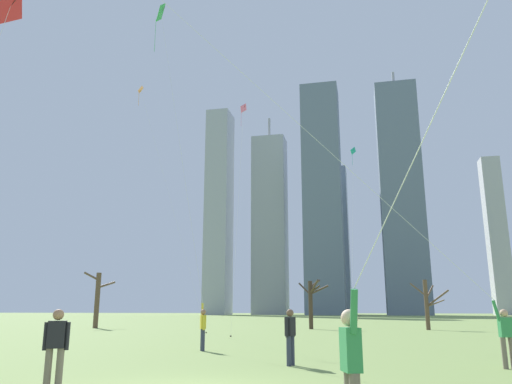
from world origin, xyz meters
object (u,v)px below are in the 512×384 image
Objects in this scene: kite_flyer_foreground_left_blue at (395,228)px; bystander_watching_nearby at (290,334)px; distant_kite_drifting_right_teal at (353,175)px; bare_tree_rightmost at (98,297)px; distant_kite_drifting_left_orange at (147,114)px; kite_flyer_far_back_white at (426,202)px; kite_flyer_foreground_right_green at (188,214)px; bystander_far_off_by_trees at (56,345)px; bare_tree_left_of_center at (428,302)px; bare_tree_leftmost at (312,300)px; distant_kite_high_overhead_pink at (242,129)px.

bystander_watching_nearby is (-3.20, 0.10, -3.06)m from kite_flyer_foreground_left_blue.
bare_tree_rightmost is at bearing -179.27° from distant_kite_drifting_right_teal.
kite_flyer_foreground_left_blue is at bearing -48.38° from distant_kite_drifting_left_orange.
kite_flyer_far_back_white is 9.20× the size of bystander_watching_nearby.
kite_flyer_foreground_right_green is 9.58m from bystander_watching_nearby.
distant_kite_drifting_right_teal is (16.32, 5.92, -4.66)m from distant_kite_drifting_left_orange.
kite_flyer_far_back_white is 8.05m from bystander_far_off_by_trees.
bare_tree_rightmost reaches higher than bare_tree_left_of_center.
kite_flyer_foreground_right_green is 1.34× the size of kite_flyer_foreground_left_blue.
bare_tree_leftmost is at bearing 98.27° from kite_flyer_far_back_white.
kite_flyer_foreground_left_blue is 9.39× the size of bystander_watching_nearby.
distant_kite_drifting_right_teal reaches higher than bystander_far_off_by_trees.
distant_kite_high_overhead_pink is 4.24× the size of bare_tree_leftmost.
kite_flyer_far_back_white is at bearing -28.24° from bystander_far_off_by_trees.
distant_kite_high_overhead_pink reaches higher than bare_tree_left_of_center.
kite_flyer_foreground_left_blue is at bearing 39.02° from bystander_far_off_by_trees.
bystander_watching_nearby is 29.87m from distant_kite_drifting_left_orange.
bystander_far_off_by_trees is at bearing -67.29° from distant_kite_drifting_left_orange.
kite_flyer_far_back_white is 10.19m from bystander_watching_nearby.
distant_kite_drifting_left_orange reaches higher than bystander_far_off_by_trees.
bare_tree_leftmost reaches higher than bare_tree_left_of_center.
kite_flyer_far_back_white is at bearing -71.96° from distant_kite_high_overhead_pink.
distant_kite_drifting_right_teal is at bearing -20.56° from bare_tree_leftmost.
distant_kite_high_overhead_pink is 0.88× the size of distant_kite_drifting_left_orange.
bystander_watching_nearby is 27.66m from bare_tree_leftmost.
distant_kite_drifting_right_teal reaches higher than bare_tree_rightmost.
distant_kite_drifting_right_teal is at bearing -160.44° from bare_tree_left_of_center.
distant_kite_high_overhead_pink is 8.48m from distant_kite_drifting_left_orange.
distant_kite_high_overhead_pink is at bearing -148.96° from bare_tree_left_of_center.
bare_tree_leftmost is (-5.39, 37.07, -0.35)m from kite_flyer_far_back_white.
bare_tree_left_of_center is (3.98, 37.52, -0.61)m from kite_flyer_far_back_white.
kite_flyer_foreground_left_blue reaches higher than bare_tree_rightmost.
bare_tree_rightmost reaches higher than bare_tree_leftmost.
bare_tree_rightmost is at bearing 158.05° from distant_kite_high_overhead_pink.
bare_tree_left_of_center is (13.54, 8.15, -13.02)m from distant_kite_high_overhead_pink.
bare_tree_left_of_center is 0.96× the size of bare_tree_leftmost.
bare_tree_leftmost reaches higher than bystander_far_off_by_trees.
bare_tree_left_of_center is at bearing 75.98° from bystander_watching_nearby.
kite_flyer_far_back_white reaches higher than bystander_watching_nearby.
distant_kite_drifting_left_orange reaches higher than bystander_watching_nearby.
distant_kite_high_overhead_pink is at bearing 108.32° from bystander_watching_nearby.
distant_kite_high_overhead_pink is 15.48m from bare_tree_leftmost.
distant_kite_drifting_left_orange is (-17.77, 29.67, 14.57)m from kite_flyer_far_back_white.
distant_kite_high_overhead_pink reaches higher than kite_flyer_far_back_white.
bare_tree_rightmost is at bearing 118.83° from bystander_far_off_by_trees.
bystander_watching_nearby is at bearing -104.02° from bare_tree_left_of_center.
bare_tree_left_of_center reaches higher than bystander_far_off_by_trees.
bystander_far_off_by_trees is at bearing -140.98° from kite_flyer_foreground_left_blue.
bystander_far_off_by_trees is 0.11× the size of distant_kite_drifting_right_teal.
bare_tree_left_of_center is at bearing 31.04° from distant_kite_high_overhead_pink.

